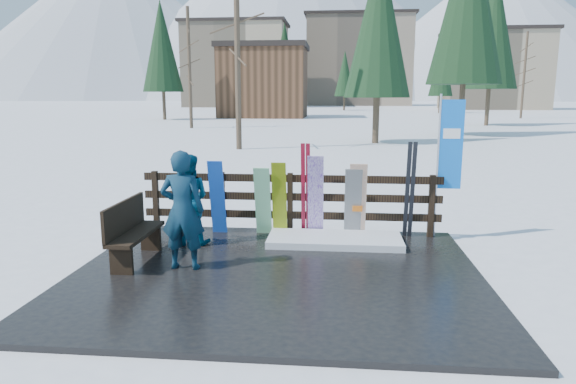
# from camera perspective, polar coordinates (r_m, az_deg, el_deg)

# --- Properties ---
(ground) EXTENTS (700.00, 700.00, 0.00)m
(ground) POSITION_cam_1_polar(r_m,az_deg,el_deg) (7.71, -1.28, -9.44)
(ground) COLOR white
(ground) RESTS_ON ground
(deck) EXTENTS (6.00, 5.00, 0.08)m
(deck) POSITION_cam_1_polar(r_m,az_deg,el_deg) (7.70, -1.28, -9.16)
(deck) COLOR black
(deck) RESTS_ON ground
(fence) EXTENTS (5.60, 0.10, 1.15)m
(fence) POSITION_cam_1_polar(r_m,az_deg,el_deg) (9.62, 0.23, -0.78)
(fence) COLOR black
(fence) RESTS_ON deck
(snow_patch) EXTENTS (2.35, 1.00, 0.12)m
(snow_patch) POSITION_cam_1_polar(r_m,az_deg,el_deg) (9.14, 5.21, -5.31)
(snow_patch) COLOR white
(snow_patch) RESTS_ON deck
(bench) EXTENTS (0.41, 1.50, 0.97)m
(bench) POSITION_cam_1_polar(r_m,az_deg,el_deg) (8.37, -16.99, -4.02)
(bench) COLOR black
(bench) RESTS_ON deck
(snowboard_0) EXTENTS (0.28, 0.33, 1.41)m
(snowboard_0) POSITION_cam_1_polar(r_m,az_deg,el_deg) (9.61, -7.85, -0.62)
(snowboard_0) COLOR blue
(snowboard_0) RESTS_ON deck
(snowboard_1) EXTENTS (0.29, 0.38, 1.30)m
(snowboard_1) POSITION_cam_1_polar(r_m,az_deg,el_deg) (9.46, -2.82, -1.05)
(snowboard_1) COLOR white
(snowboard_1) RESTS_ON deck
(snowboard_2) EXTENTS (0.26, 0.31, 1.39)m
(snowboard_2) POSITION_cam_1_polar(r_m,az_deg,el_deg) (9.42, -0.97, -0.80)
(snowboard_2) COLOR #DCFF0B
(snowboard_2) RESTS_ON deck
(snowboard_3) EXTENTS (0.29, 0.42, 1.53)m
(snowboard_3) POSITION_cam_1_polar(r_m,az_deg,el_deg) (9.35, 3.08, -0.48)
(snowboard_3) COLOR white
(snowboard_3) RESTS_ON deck
(snowboard_4) EXTENTS (0.30, 0.33, 1.30)m
(snowboard_4) POSITION_cam_1_polar(r_m,az_deg,el_deg) (9.37, 7.23, -1.24)
(snowboard_4) COLOR black
(snowboard_4) RESTS_ON deck
(snowboard_5) EXTENTS (0.31, 0.36, 1.39)m
(snowboard_5) POSITION_cam_1_polar(r_m,az_deg,el_deg) (9.37, 7.74, -0.97)
(snowboard_5) COLOR white
(snowboard_5) RESTS_ON deck
(ski_pair_a) EXTENTS (0.16, 0.34, 1.74)m
(ski_pair_a) POSITION_cam_1_polar(r_m,az_deg,el_deg) (9.41, 1.97, 0.25)
(ski_pair_a) COLOR maroon
(ski_pair_a) RESTS_ON deck
(ski_pair_b) EXTENTS (0.17, 0.28, 1.78)m
(ski_pair_b) POSITION_cam_1_polar(r_m,az_deg,el_deg) (9.48, 13.38, 0.17)
(ski_pair_b) COLOR black
(ski_pair_b) RESTS_ON deck
(rental_flag) EXTENTS (0.45, 0.04, 2.60)m
(rental_flag) POSITION_cam_1_polar(r_m,az_deg,el_deg) (9.70, 17.33, 4.48)
(rental_flag) COLOR silver
(rental_flag) RESTS_ON deck
(person_front) EXTENTS (0.66, 0.44, 1.79)m
(person_front) POSITION_cam_1_polar(r_m,az_deg,el_deg) (7.77, -11.65, -2.00)
(person_front) COLOR #114154
(person_front) RESTS_ON deck
(person_back) EXTENTS (0.80, 0.64, 1.59)m
(person_back) POSITION_cam_1_polar(r_m,az_deg,el_deg) (9.09, -11.09, -0.80)
(person_back) COLOR navy
(person_back) RESTS_ON deck
(resort_buildings) EXTENTS (73.00, 87.60, 22.60)m
(resort_buildings) POSITION_cam_1_polar(r_m,az_deg,el_deg) (122.80, 5.69, 14.02)
(resort_buildings) COLOR tan
(resort_buildings) RESTS_ON ground
(trees) EXTENTS (42.30, 68.90, 13.38)m
(trees) POSITION_cam_1_polar(r_m,az_deg,el_deg) (53.76, 8.00, 14.07)
(trees) COLOR #382B1E
(trees) RESTS_ON ground
(mountains) EXTENTS (520.00, 260.00, 120.00)m
(mountains) POSITION_cam_1_polar(r_m,az_deg,el_deg) (339.14, 3.68, 18.77)
(mountains) COLOR white
(mountains) RESTS_ON ground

